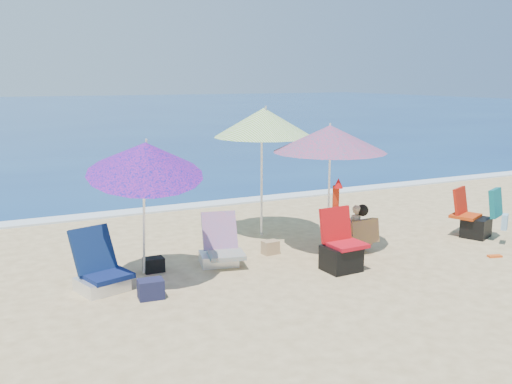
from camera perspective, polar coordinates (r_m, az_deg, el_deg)
name	(u,v)px	position (r m, az deg, el deg)	size (l,w,h in m)	color
ground	(307,280)	(8.17, 5.05, -8.64)	(120.00, 120.00, 0.00)	#D8BC84
sea	(24,112)	(51.79, -21.90, 7.29)	(120.00, 80.00, 0.12)	navy
foam	(185,207)	(12.63, -7.01, -1.44)	(120.00, 0.50, 0.04)	white
umbrella_turquoise	(330,139)	(9.23, 7.29, 5.22)	(1.96, 1.96, 2.07)	white
umbrella_striped	(264,123)	(10.00, 0.77, 6.85)	(1.97, 1.97, 2.30)	white
umbrella_blue	(145,159)	(7.72, -10.84, 3.26)	(1.72, 1.78, 2.11)	white
furled_umbrella	(336,217)	(8.74, 7.85, -2.43)	(0.16, 0.20, 1.32)	#AE250C
chair_navy	(101,274)	(8.02, -15.02, -7.79)	(0.77, 0.83, 0.80)	#0C1948
chair_rainbow	(220,251)	(8.79, -3.54, -5.81)	(0.70, 0.86, 0.75)	#D6784B
camp_chair_left	(341,252)	(8.57, 8.36, -5.87)	(0.60, 0.56, 0.90)	red
camp_chair_right	(477,219)	(10.88, 20.95, -2.53)	(0.80, 1.09, 0.90)	#BB360D
person_center	(358,230)	(9.41, 10.03, -3.66)	(0.55, 0.48, 0.79)	tan
bag_navy_a	(151,289)	(7.59, -10.31, -9.37)	(0.34, 0.26, 0.25)	#191B38
bag_black_a	(154,265)	(8.58, -10.03, -7.05)	(0.29, 0.21, 0.21)	black
bag_tan	(270,247)	(9.27, 1.42, -5.47)	(0.27, 0.20, 0.22)	tan
bag_navy_b	(349,240)	(9.61, 9.11, -4.67)	(0.49, 0.40, 0.33)	#161732
bag_black_b	(345,260)	(8.77, 8.76, -6.60)	(0.31, 0.25, 0.21)	black
orange_item	(495,256)	(9.88, 22.43, -5.85)	(0.24, 0.16, 0.03)	#DC4F17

